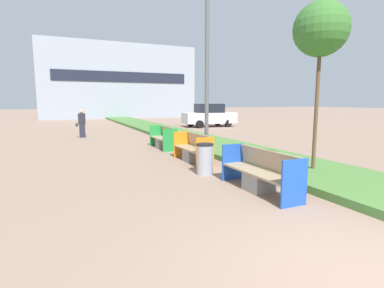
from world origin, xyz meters
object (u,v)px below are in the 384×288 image
object	(u,v)px
bench_green_frame	(164,140)
bench_orange_frame	(193,151)
litter_bin	(205,159)
parked_car_distant	(209,115)
street_lamp_post	(207,23)
sapling_tree_near	(321,30)
bench_blue_frame	(260,175)
pedestrian_walking	(82,124)

from	to	relation	value
bench_green_frame	bench_orange_frame	bearing A→B (deg)	-89.99
litter_bin	parked_car_distant	bearing A→B (deg)	62.52
street_lamp_post	sapling_tree_near	bearing A→B (deg)	-62.79
bench_blue_frame	sapling_tree_near	bearing A→B (deg)	16.39
bench_green_frame	parked_car_distant	world-z (taller)	parked_car_distant
street_lamp_post	parked_car_distant	world-z (taller)	street_lamp_post
bench_blue_frame	pedestrian_walking	world-z (taller)	pedestrian_walking
pedestrian_walking	street_lamp_post	bearing A→B (deg)	-67.39
bench_blue_frame	parked_car_distant	distance (m)	17.70
bench_blue_frame	street_lamp_post	distance (m)	5.87
bench_green_frame	sapling_tree_near	size ratio (longest dim) A/B	0.42
bench_blue_frame	litter_bin	world-z (taller)	bench_blue_frame
bench_blue_frame	litter_bin	distance (m)	1.99
bench_blue_frame	pedestrian_walking	xyz separation A→B (m)	(-2.98, 12.59, 0.42)
bench_orange_frame	street_lamp_post	size ratio (longest dim) A/B	0.23
street_lamp_post	parked_car_distant	size ratio (longest dim) A/B	1.97
bench_blue_frame	bench_green_frame	world-z (taller)	same
bench_blue_frame	bench_orange_frame	size ratio (longest dim) A/B	1.16
sapling_tree_near	litter_bin	bearing A→B (deg)	155.35
bench_orange_frame	bench_green_frame	size ratio (longest dim) A/B	1.01
pedestrian_walking	bench_orange_frame	bearing A→B (deg)	-71.44
litter_bin	bench_green_frame	bearing A→B (deg)	84.90
street_lamp_post	litter_bin	bearing A→B (deg)	-117.61
pedestrian_walking	parked_car_distant	bearing A→B (deg)	20.14
litter_bin	pedestrian_walking	xyz separation A→B (m)	(-2.53, 10.66, 0.36)
bench_orange_frame	litter_bin	size ratio (longest dim) A/B	2.27
pedestrian_walking	litter_bin	bearing A→B (deg)	-76.62
bench_orange_frame	pedestrian_walking	size ratio (longest dim) A/B	1.25
pedestrian_walking	sapling_tree_near	bearing A→B (deg)	-66.09
parked_car_distant	litter_bin	bearing A→B (deg)	-112.21
litter_bin	parked_car_distant	world-z (taller)	parked_car_distant
litter_bin	pedestrian_walking	world-z (taller)	pedestrian_walking
bench_green_frame	pedestrian_walking	distance (m)	6.42
sapling_tree_near	bench_orange_frame	bearing A→B (deg)	127.12
bench_green_frame	litter_bin	xyz separation A→B (m)	(-0.45, -4.99, 0.07)
bench_green_frame	litter_bin	world-z (taller)	bench_green_frame
litter_bin	parked_car_distant	xyz separation A→B (m)	(7.44, 14.32, 0.47)
street_lamp_post	bench_green_frame	bearing A→B (deg)	101.70
bench_blue_frame	street_lamp_post	bearing A→B (deg)	81.25
bench_green_frame	street_lamp_post	xyz separation A→B (m)	(0.61, -2.96, 4.29)
bench_green_frame	litter_bin	size ratio (longest dim) A/B	2.24
street_lamp_post	parked_car_distant	distance (m)	14.35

